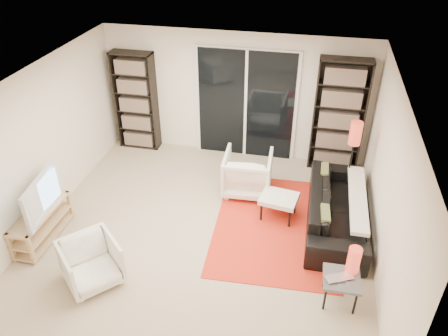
{
  "coord_description": "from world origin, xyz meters",
  "views": [
    {
      "loc": [
        1.4,
        -4.98,
        4.46
      ],
      "look_at": [
        0.25,
        0.3,
        1.0
      ],
      "focal_mm": 35.0,
      "sensor_mm": 36.0,
      "label": 1
    }
  ],
  "objects_px": {
    "sofa": "(337,208)",
    "floor_lamp": "(354,141)",
    "ottoman": "(279,199)",
    "armchair_front": "(91,263)",
    "tv_stand": "(42,224)",
    "side_table": "(341,280)",
    "bookshelf_left": "(136,101)",
    "bookshelf_right": "(339,116)",
    "armchair_back": "(248,173)"
  },
  "relations": [
    {
      "from": "armchair_back",
      "to": "side_table",
      "type": "relative_size",
      "value": 1.75
    },
    {
      "from": "tv_stand",
      "to": "sofa",
      "type": "bearing_deg",
      "value": 16.23
    },
    {
      "from": "sofa",
      "to": "floor_lamp",
      "type": "height_order",
      "value": "floor_lamp"
    },
    {
      "from": "bookshelf_right",
      "to": "tv_stand",
      "type": "xyz_separation_m",
      "value": [
        -4.21,
        -2.99,
        -0.79
      ]
    },
    {
      "from": "bookshelf_left",
      "to": "ottoman",
      "type": "bearing_deg",
      "value": -29.97
    },
    {
      "from": "bookshelf_left",
      "to": "tv_stand",
      "type": "bearing_deg",
      "value": -96.85
    },
    {
      "from": "bookshelf_right",
      "to": "armchair_back",
      "type": "relative_size",
      "value": 2.57
    },
    {
      "from": "tv_stand",
      "to": "side_table",
      "type": "xyz_separation_m",
      "value": [
        4.33,
        -0.28,
        0.09
      ]
    },
    {
      "from": "tv_stand",
      "to": "armchair_back",
      "type": "distance_m",
      "value": 3.34
    },
    {
      "from": "bookshelf_right",
      "to": "sofa",
      "type": "height_order",
      "value": "bookshelf_right"
    },
    {
      "from": "bookshelf_right",
      "to": "armchair_front",
      "type": "relative_size",
      "value": 2.97
    },
    {
      "from": "bookshelf_right",
      "to": "sofa",
      "type": "xyz_separation_m",
      "value": [
        0.07,
        -1.75,
        -0.73
      ]
    },
    {
      "from": "armchair_front",
      "to": "bookshelf_left",
      "type": "bearing_deg",
      "value": 55.21
    },
    {
      "from": "tv_stand",
      "to": "ottoman",
      "type": "bearing_deg",
      "value": 20.25
    },
    {
      "from": "sofa",
      "to": "ottoman",
      "type": "xyz_separation_m",
      "value": [
        -0.9,
        0.0,
        0.02
      ]
    },
    {
      "from": "side_table",
      "to": "bookshelf_left",
      "type": "bearing_deg",
      "value": 140.47
    },
    {
      "from": "armchair_back",
      "to": "floor_lamp",
      "type": "relative_size",
      "value": 0.58
    },
    {
      "from": "bookshelf_right",
      "to": "side_table",
      "type": "bearing_deg",
      "value": -87.96
    },
    {
      "from": "armchair_back",
      "to": "ottoman",
      "type": "xyz_separation_m",
      "value": [
        0.61,
        -0.6,
        -0.03
      ]
    },
    {
      "from": "floor_lamp",
      "to": "armchair_front",
      "type": "bearing_deg",
      "value": -141.11
    },
    {
      "from": "armchair_back",
      "to": "armchair_front",
      "type": "height_order",
      "value": "armchair_back"
    },
    {
      "from": "sofa",
      "to": "armchair_back",
      "type": "height_order",
      "value": "armchair_back"
    },
    {
      "from": "armchair_back",
      "to": "side_table",
      "type": "height_order",
      "value": "armchair_back"
    },
    {
      "from": "tv_stand",
      "to": "ottoman",
      "type": "height_order",
      "value": "tv_stand"
    },
    {
      "from": "armchair_back",
      "to": "ottoman",
      "type": "height_order",
      "value": "armchair_back"
    },
    {
      "from": "bookshelf_left",
      "to": "side_table",
      "type": "height_order",
      "value": "bookshelf_left"
    },
    {
      "from": "floor_lamp",
      "to": "bookshelf_right",
      "type": "bearing_deg",
      "value": 103.87
    },
    {
      "from": "ottoman",
      "to": "side_table",
      "type": "bearing_deg",
      "value": -58.35
    },
    {
      "from": "armchair_front",
      "to": "ottoman",
      "type": "bearing_deg",
      "value": -6.83
    },
    {
      "from": "sofa",
      "to": "armchair_front",
      "type": "xyz_separation_m",
      "value": [
        -3.16,
        -1.88,
        -0.0
      ]
    },
    {
      "from": "ottoman",
      "to": "side_table",
      "type": "height_order",
      "value": "same"
    },
    {
      "from": "bookshelf_left",
      "to": "armchair_front",
      "type": "relative_size",
      "value": 2.76
    },
    {
      "from": "sofa",
      "to": "armchair_front",
      "type": "relative_size",
      "value": 3.13
    },
    {
      "from": "sofa",
      "to": "ottoman",
      "type": "height_order",
      "value": "sofa"
    },
    {
      "from": "armchair_front",
      "to": "tv_stand",
      "type": "bearing_deg",
      "value": 103.75
    },
    {
      "from": "sofa",
      "to": "armchair_front",
      "type": "height_order",
      "value": "sofa"
    },
    {
      "from": "sofa",
      "to": "bookshelf_left",
      "type": "bearing_deg",
      "value": 65.62
    },
    {
      "from": "sofa",
      "to": "floor_lamp",
      "type": "bearing_deg",
      "value": -11.85
    },
    {
      "from": "bookshelf_right",
      "to": "ottoman",
      "type": "relative_size",
      "value": 3.32
    },
    {
      "from": "bookshelf_right",
      "to": "armchair_back",
      "type": "bearing_deg",
      "value": -141.48
    },
    {
      "from": "side_table",
      "to": "floor_lamp",
      "type": "relative_size",
      "value": 0.33
    },
    {
      "from": "bookshelf_left",
      "to": "armchair_back",
      "type": "bearing_deg",
      "value": -25.25
    },
    {
      "from": "sofa",
      "to": "armchair_back",
      "type": "bearing_deg",
      "value": 67.7
    },
    {
      "from": "armchair_back",
      "to": "tv_stand",
      "type": "bearing_deg",
      "value": 31.12
    },
    {
      "from": "side_table",
      "to": "ottoman",
      "type": "bearing_deg",
      "value": 121.65
    },
    {
      "from": "bookshelf_right",
      "to": "side_table",
      "type": "xyz_separation_m",
      "value": [
        0.12,
        -3.27,
        -0.7
      ]
    },
    {
      "from": "armchair_front",
      "to": "bookshelf_right",
      "type": "bearing_deg",
      "value": 2.97
    },
    {
      "from": "ottoman",
      "to": "side_table",
      "type": "relative_size",
      "value": 1.36
    },
    {
      "from": "tv_stand",
      "to": "ottoman",
      "type": "distance_m",
      "value": 3.61
    },
    {
      "from": "bookshelf_left",
      "to": "armchair_back",
      "type": "height_order",
      "value": "bookshelf_left"
    }
  ]
}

